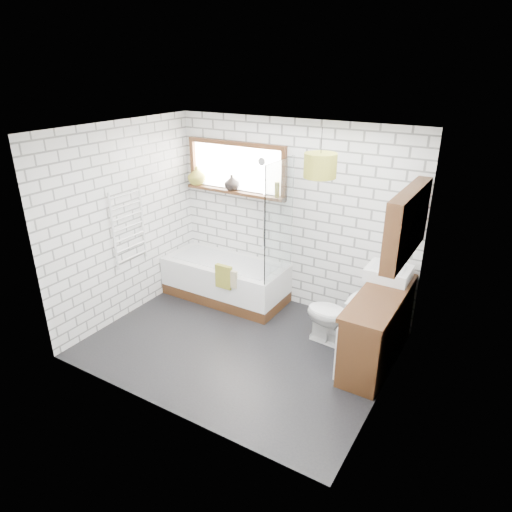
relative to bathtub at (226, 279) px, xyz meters
The scene contains 22 objects.
floor 1.27m from the bathtub, 48.03° to the right, with size 3.40×2.60×0.01m, color black.
ceiling 2.55m from the bathtub, 48.03° to the right, with size 3.40×2.60×0.01m, color white.
wall_back 1.33m from the bathtub, 25.01° to the left, with size 3.40×0.01×2.50m, color white.
wall_front 2.56m from the bathtub, 69.61° to the right, with size 3.40×0.01×2.50m, color white.
wall_left 1.60m from the bathtub, 133.69° to the right, with size 0.01×2.60×2.50m, color white.
wall_right 2.86m from the bathtub, 19.95° to the right, with size 0.01×2.60×2.50m, color white.
window 1.56m from the bathtub, 93.87° to the left, with size 1.52×0.16×0.68m, color #381F0F.
towel_radiator 1.54m from the bathtub, 132.19° to the right, with size 0.06×0.52×1.00m, color white.
mirror_cabinet 2.82m from the bathtub, ahead, with size 0.16×1.20×0.70m, color #381F0F.
shower_riser 1.20m from the bathtub, 38.60° to the left, with size 0.02×0.02×1.30m, color silver.
bathtub is the anchor object (origin of this frame).
shower_screen 1.33m from the bathtub, ahead, with size 0.02×0.72×1.50m, color white.
towel_green 0.52m from the bathtub, 57.59° to the right, with size 0.23×0.06×0.32m, color olive.
towel_beige 0.58m from the bathtub, 47.11° to the right, with size 0.18×0.05×0.24m, color tan.
vanity 2.33m from the bathtub, ahead, with size 0.46×1.43×0.82m, color #381F0F.
basin 2.32m from the bathtub, ahead, with size 0.48×0.42×0.14m, color white.
tap 2.49m from the bathtub, ahead, with size 0.03×0.03×0.16m, color silver.
toilet 1.79m from the bathtub, ahead, with size 0.71×0.40×0.72m, color white.
vase_olive 1.52m from the bathtub, 155.22° to the left, with size 0.25×0.25×0.26m, color olive.
vase_dark 1.35m from the bathtub, 102.70° to the left, with size 0.20×0.20×0.21m, color black.
bottle 1.48m from the bathtub, 26.37° to the left, with size 0.06×0.06×0.20m, color olive.
pendant 2.34m from the bathtub, ahead, with size 0.36×0.36×0.26m, color olive.
Camera 1 is at (2.54, -3.85, 3.13)m, focal length 32.00 mm.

